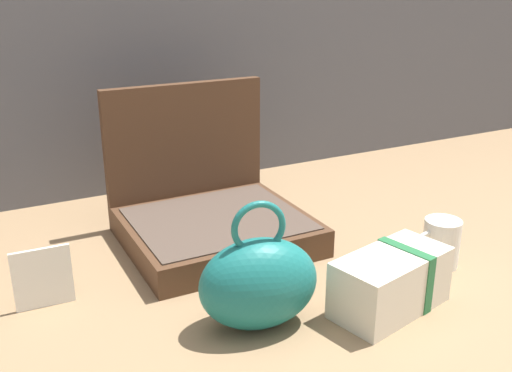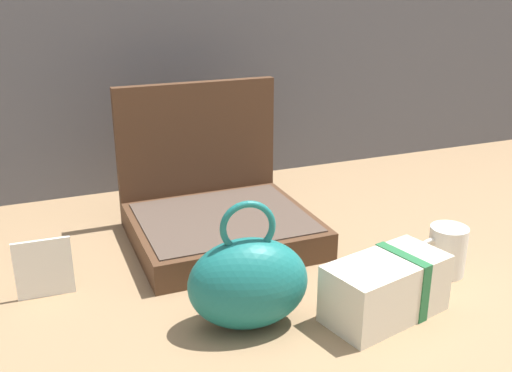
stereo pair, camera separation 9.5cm
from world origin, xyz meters
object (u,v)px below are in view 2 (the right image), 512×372
at_px(info_card_left, 44,268).
at_px(teal_pouch_handbag, 248,282).
at_px(cream_toiletry_bag, 387,288).
at_px(coffee_mug, 446,251).
at_px(open_suitcase, 216,207).

bearing_deg(info_card_left, teal_pouch_handbag, -33.98).
bearing_deg(cream_toiletry_bag, info_card_left, 152.11).
bearing_deg(coffee_mug, teal_pouch_handbag, -176.85).
xyz_separation_m(teal_pouch_handbag, coffee_mug, (0.42, 0.02, -0.03)).
distance_m(coffee_mug, info_card_left, 0.76).
bearing_deg(cream_toiletry_bag, teal_pouch_handbag, 165.74).
height_order(teal_pouch_handbag, info_card_left, teal_pouch_handbag).
bearing_deg(open_suitcase, teal_pouch_handbag, -100.15).
xyz_separation_m(teal_pouch_handbag, cream_toiletry_bag, (0.23, -0.06, -0.03)).
distance_m(open_suitcase, teal_pouch_handbag, 0.37).
distance_m(open_suitcase, coffee_mug, 0.50).
bearing_deg(open_suitcase, info_card_left, -159.97).
xyz_separation_m(coffee_mug, info_card_left, (-0.73, 0.20, 0.01)).
xyz_separation_m(cream_toiletry_bag, info_card_left, (-0.54, 0.29, 0.00)).
height_order(teal_pouch_handbag, cream_toiletry_bag, teal_pouch_handbag).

